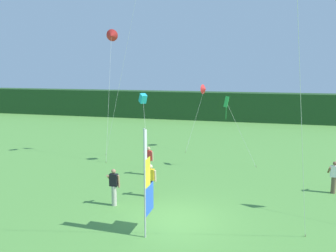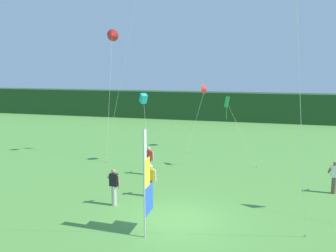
{
  "view_description": "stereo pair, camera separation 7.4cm",
  "coord_description": "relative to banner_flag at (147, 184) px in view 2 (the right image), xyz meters",
  "views": [
    {
      "loc": [
        3.23,
        -13.46,
        6.07
      ],
      "look_at": [
        -0.84,
        2.08,
        3.43
      ],
      "focal_mm": 38.9,
      "sensor_mm": 36.0,
      "label": 1
    },
    {
      "loc": [
        3.3,
        -13.45,
        6.07
      ],
      "look_at": [
        -0.84,
        2.08,
        3.43
      ],
      "focal_mm": 38.9,
      "sensor_mm": 36.0,
      "label": 2
    }
  ],
  "objects": [
    {
      "name": "person_mid_field",
      "position": [
        -2.2,
        7.01,
        -1.04
      ],
      "size": [
        0.55,
        0.48,
        1.62
      ],
      "color": "#B7B2A3",
      "rests_on": "ground"
    },
    {
      "name": "distant_treeline",
      "position": [
        0.67,
        29.47,
        -0.32
      ],
      "size": [
        80.0,
        2.4,
        3.18
      ],
      "primitive_type": "cube",
      "color": "#1E421E",
      "rests_on": "ground"
    },
    {
      "name": "ground_plane",
      "position": [
        0.67,
        1.52,
        -1.91
      ],
      "size": [
        120.0,
        120.0,
        0.0
      ],
      "primitive_type": "plane",
      "color": "#518E3D"
    },
    {
      "name": "person_near_banner",
      "position": [
        -1.05,
        3.72,
        -1.08
      ],
      "size": [
        0.55,
        0.48,
        1.56
      ],
      "color": "black",
      "rests_on": "ground"
    },
    {
      "name": "banner_flag",
      "position": [
        0.0,
        0.0,
        0.0
      ],
      "size": [
        0.06,
        1.03,
        3.98
      ],
      "color": "#B7B7BC",
      "rests_on": "ground"
    },
    {
      "name": "person_far_left",
      "position": [
        -2.27,
        2.25,
        -1.02
      ],
      "size": [
        0.55,
        0.48,
        1.66
      ],
      "color": "#B7B2A3",
      "rests_on": "ground"
    },
    {
      "name": "kite_cyan_box_1",
      "position": [
        -3.26,
        9.29,
        2.19
      ],
      "size": [
        1.04,
        1.55,
        4.45
      ],
      "color": "brown",
      "rests_on": "ground"
    },
    {
      "name": "kite_red_delta_2",
      "position": [
        -0.27,
        14.41,
        2.52
      ],
      "size": [
        1.32,
        1.97,
        4.8
      ],
      "color": "brown",
      "rests_on": "ground"
    },
    {
      "name": "kite_red_delta_5",
      "position": [
        -5.84,
        10.66,
        6.12
      ],
      "size": [
        0.81,
        2.13,
        8.47
      ],
      "color": "brown",
      "rests_on": "ground"
    },
    {
      "name": "person_far_right",
      "position": [
        7.36,
        6.41,
        -1.07
      ],
      "size": [
        0.55,
        0.48,
        1.58
      ],
      "color": "brown",
      "rests_on": "ground"
    },
    {
      "name": "kite_green_diamond_0",
      "position": [
        1.94,
        9.4,
        1.87
      ],
      "size": [
        2.02,
        1.11,
        4.36
      ],
      "color": "brown",
      "rests_on": "ground"
    }
  ]
}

